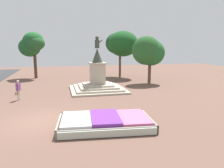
% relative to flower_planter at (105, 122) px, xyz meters
% --- Properties ---
extents(ground_plane, '(72.18, 72.18, 0.00)m').
position_rel_flower_planter_xyz_m(ground_plane, '(-3.40, 1.76, -0.26)').
color(ground_plane, brown).
extents(flower_planter, '(5.24, 3.54, 0.59)m').
position_rel_flower_planter_xyz_m(flower_planter, '(0.00, 0.00, 0.00)').
color(flower_planter, '#38281C').
rests_on(flower_planter, ground_plane).
extents(statue_monument, '(5.24, 5.24, 5.24)m').
position_rel_flower_planter_xyz_m(statue_monument, '(1.32, 9.87, 0.65)').
color(statue_monument, '#B1A792').
rests_on(statue_monument, ground_plane).
extents(pedestrian_with_handbag, '(0.38, 0.70, 1.64)m').
position_rel_flower_planter_xyz_m(pedestrian_with_handbag, '(-5.51, 7.33, 0.66)').
color(pedestrian_with_handbag, beige).
rests_on(pedestrian_with_handbag, ground_plane).
extents(park_tree_far_left, '(3.83, 2.85, 5.45)m').
position_rel_flower_planter_xyz_m(park_tree_far_left, '(7.72, 12.52, 3.42)').
color(park_tree_far_left, brown).
rests_on(park_tree_far_left, ground_plane).
extents(park_tree_behind_statue, '(3.47, 3.33, 6.16)m').
position_rel_flower_planter_xyz_m(park_tree_behind_statue, '(-5.63, 20.09, 4.32)').
color(park_tree_behind_statue, '#4C3823').
rests_on(park_tree_behind_statue, ground_plane).
extents(park_tree_far_right, '(4.09, 5.29, 6.33)m').
position_rel_flower_planter_xyz_m(park_tree_far_right, '(6.07, 18.28, 4.38)').
color(park_tree_far_right, brown).
rests_on(park_tree_far_right, ground_plane).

